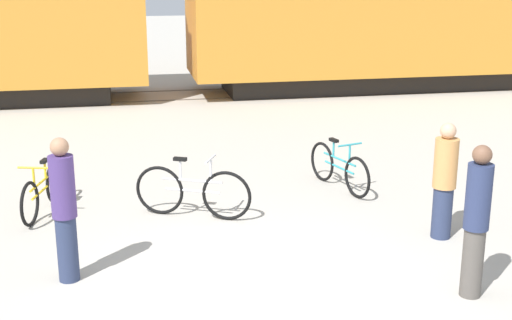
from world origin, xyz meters
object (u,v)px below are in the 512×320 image
(bicycle_yellow, at_px, (42,191))
(bicycle_teal, at_px, (339,168))
(bicycle_silver, at_px, (193,192))
(person_in_navy, at_px, (476,220))
(person_in_purple, at_px, (64,209))
(person_in_tan, at_px, (444,181))

(bicycle_yellow, xyz_separation_m, bicycle_teal, (4.84, 0.28, 0.01))
(bicycle_silver, bearing_deg, person_in_navy, -47.89)
(person_in_navy, bearing_deg, person_in_purple, 124.70)
(bicycle_teal, height_order, person_in_purple, person_in_purple)
(bicycle_teal, relative_size, person_in_tan, 1.02)
(person_in_navy, bearing_deg, bicycle_yellow, 104.10)
(bicycle_yellow, relative_size, person_in_tan, 1.01)
(bicycle_yellow, distance_m, bicycle_silver, 2.34)
(person_in_purple, bearing_deg, person_in_navy, 85.47)
(bicycle_silver, relative_size, person_in_purple, 0.93)
(bicycle_silver, height_order, person_in_purple, person_in_purple)
(bicycle_silver, bearing_deg, bicycle_yellow, 164.90)
(bicycle_yellow, relative_size, bicycle_teal, 1.00)
(person_in_navy, bearing_deg, person_in_tan, 36.40)
(bicycle_yellow, distance_m, person_in_purple, 2.62)
(bicycle_yellow, distance_m, person_in_tan, 6.00)
(bicycle_teal, xyz_separation_m, person_in_tan, (0.77, -2.36, 0.47))
(person_in_tan, height_order, person_in_navy, person_in_navy)
(bicycle_silver, height_order, bicycle_teal, bicycle_silver)
(bicycle_silver, distance_m, bicycle_teal, 2.74)
(person_in_navy, bearing_deg, bicycle_teal, 55.15)
(bicycle_teal, distance_m, person_in_purple, 5.17)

